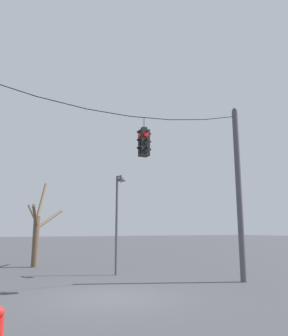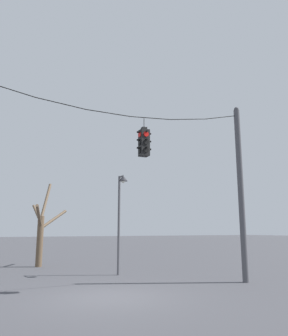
% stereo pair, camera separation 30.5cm
% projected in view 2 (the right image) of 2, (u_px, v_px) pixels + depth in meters
% --- Properties ---
extents(ground_plane, '(200.00, 200.00, 0.00)m').
position_uv_depth(ground_plane, '(110.00, 297.00, 10.32)').
color(ground_plane, '#424247').
extents(utility_pole_right, '(0.25, 0.25, 7.52)m').
position_uv_depth(utility_pole_right, '(241.00, 191.00, 13.97)').
color(utility_pole_right, '#4C4C51').
rests_on(utility_pole_right, ground_plane).
extents(span_wire, '(12.02, 0.03, 0.87)m').
position_uv_depth(span_wire, '(109.00, 106.00, 11.96)').
color(span_wire, black).
extents(traffic_light_near_left_pole, '(0.58, 0.58, 1.50)m').
position_uv_depth(traffic_light_near_left_pole, '(144.00, 143.00, 12.33)').
color(traffic_light_near_left_pole, black).
extents(street_lamp, '(0.44, 0.77, 4.74)m').
position_uv_depth(street_lamp, '(121.00, 203.00, 15.88)').
color(street_lamp, '#515156').
rests_on(street_lamp, ground_plane).
extents(bare_tree, '(2.36, 4.38, 5.03)m').
position_uv_depth(bare_tree, '(42.00, 229.00, 19.45)').
color(bare_tree, brown).
rests_on(bare_tree, ground_plane).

